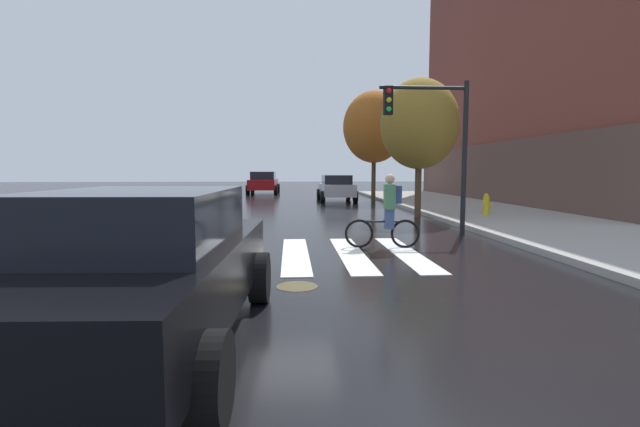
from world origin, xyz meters
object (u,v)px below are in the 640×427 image
at_px(cyclist, 388,211).
at_px(traffic_light_near, 436,130).
at_px(manhole_cover, 297,286).
at_px(street_tree_mid, 374,127).
at_px(sedan_near, 145,267).
at_px(fire_hydrant, 486,204).
at_px(street_tree_near, 419,124).
at_px(sedan_mid, 336,188).
at_px(sedan_far, 263,182).

bearing_deg(cyclist, traffic_light_near, 50.74).
xyz_separation_m(manhole_cover, cyclist, (2.12, 3.27, 0.84)).
bearing_deg(street_tree_mid, sedan_near, -106.57).
relative_size(fire_hydrant, street_tree_near, 0.15).
height_order(manhole_cover, cyclist, cyclist).
distance_m(manhole_cover, sedan_mid, 19.26).
bearing_deg(traffic_light_near, cyclist, -129.26).
relative_size(sedan_far, cyclist, 2.83).
height_order(sedan_far, fire_hydrant, sedan_far).
distance_m(cyclist, street_tree_near, 7.47).
bearing_deg(sedan_near, street_tree_mid, 73.43).
relative_size(sedan_near, street_tree_near, 0.91).
height_order(traffic_light_near, fire_hydrant, traffic_light_near).
relative_size(sedan_mid, traffic_light_near, 1.03).
bearing_deg(fire_hydrant, sedan_far, 116.99).
bearing_deg(manhole_cover, sedan_near, -124.39).
xyz_separation_m(sedan_mid, cyclist, (-0.45, -15.80, 0.08)).
relative_size(sedan_near, traffic_light_near, 1.12).
xyz_separation_m(cyclist, fire_hydrant, (4.95, 5.92, -0.31)).
bearing_deg(traffic_light_near, sedan_far, 105.38).
distance_m(sedan_far, fire_hydrant, 20.19).
xyz_separation_m(manhole_cover, traffic_light_near, (3.89, 5.44, 2.86)).
height_order(manhole_cover, sedan_mid, sedan_mid).
height_order(cyclist, street_tree_near, street_tree_near).
bearing_deg(cyclist, fire_hydrant, 50.08).
xyz_separation_m(traffic_light_near, fire_hydrant, (3.18, 3.75, -2.33)).
height_order(cyclist, street_tree_mid, street_tree_mid).
height_order(cyclist, fire_hydrant, cyclist).
distance_m(manhole_cover, fire_hydrant, 11.61).
relative_size(manhole_cover, fire_hydrant, 0.82).
height_order(sedan_near, street_tree_near, street_tree_near).
relative_size(sedan_far, fire_hydrant, 6.20).
xyz_separation_m(sedan_near, sedan_mid, (4.11, 21.33, -0.05)).
xyz_separation_m(sedan_near, street_tree_mid, (6.16, 20.72, 3.35)).
height_order(manhole_cover, street_tree_near, street_tree_near).
bearing_deg(fire_hydrant, street_tree_near, 165.99).
bearing_deg(street_tree_mid, sedan_mid, 163.33).
bearing_deg(cyclist, sedan_near, -123.52).
bearing_deg(manhole_cover, sedan_mid, 82.34).
height_order(fire_hydrant, street_tree_near, street_tree_near).
bearing_deg(traffic_light_near, street_tree_near, 79.59).
bearing_deg(sedan_mid, sedan_far, 119.89).
relative_size(manhole_cover, sedan_near, 0.14).
xyz_separation_m(sedan_mid, traffic_light_near, (1.32, -13.63, 2.09)).
bearing_deg(manhole_cover, street_tree_mid, 75.96).
bearing_deg(sedan_mid, cyclist, -91.62).
height_order(manhole_cover, street_tree_mid, street_tree_mid).
distance_m(manhole_cover, traffic_light_near, 7.27).
xyz_separation_m(sedan_far, traffic_light_near, (5.98, -21.74, 2.01)).
distance_m(sedan_mid, sedan_far, 9.35).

